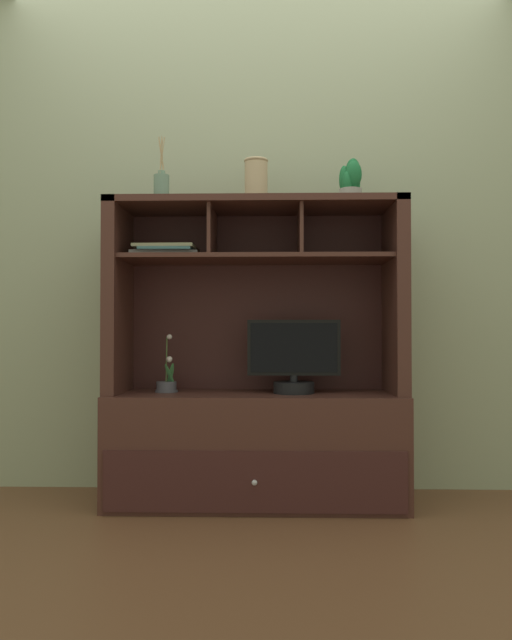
# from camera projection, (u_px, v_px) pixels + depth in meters

# --- Properties ---
(floor_plane) EXTENTS (6.00, 6.00, 0.02)m
(floor_plane) POSITION_uv_depth(u_px,v_px,m) (256.00, 504.00, 2.85)
(floor_plane) COLOR brown
(floor_plane) RESTS_ON ground
(back_wall) EXTENTS (6.00, 0.02, 2.80)m
(back_wall) POSITION_uv_depth(u_px,v_px,m) (257.00, 211.00, 3.14)
(back_wall) COLOR #9DA785
(back_wall) RESTS_ON ground
(media_console) EXTENTS (1.35, 0.49, 1.39)m
(media_console) POSITION_uv_depth(u_px,v_px,m) (256.00, 409.00, 2.86)
(media_console) COLOR #47271F
(media_console) RESTS_ON ground
(tv_monitor) EXTENTS (0.43, 0.19, 0.34)m
(tv_monitor) POSITION_uv_depth(u_px,v_px,m) (294.00, 361.00, 2.83)
(tv_monitor) COLOR black
(tv_monitor) RESTS_ON media_console
(potted_orchid) EXTENTS (0.11, 0.11, 0.27)m
(potted_orchid) POSITION_uv_depth(u_px,v_px,m) (167.00, 384.00, 2.89)
(potted_orchid) COLOR #4C4B56
(potted_orchid) RESTS_ON media_console
(magazine_stack_left) EXTENTS (0.32, 0.27, 0.05)m
(magazine_stack_left) POSITION_uv_depth(u_px,v_px,m) (167.00, 252.00, 2.86)
(magazine_stack_left) COLOR slate
(magazine_stack_left) RESTS_ON media_console
(diffuser_bottle) EXTENTS (0.07, 0.07, 0.30)m
(diffuser_bottle) POSITION_uv_depth(u_px,v_px,m) (162.00, 188.00, 2.86)
(diffuser_bottle) COLOR slate
(diffuser_bottle) RESTS_ON media_console
(potted_succulent) EXTENTS (0.12, 0.12, 0.20)m
(potted_succulent) POSITION_uv_depth(u_px,v_px,m) (350.00, 183.00, 2.85)
(potted_succulent) COLOR gray
(potted_succulent) RESTS_ON media_console
(ceramic_vase) EXTENTS (0.11, 0.11, 0.21)m
(ceramic_vase) POSITION_uv_depth(u_px,v_px,m) (256.00, 181.00, 2.89)
(ceramic_vase) COLOR tan
(ceramic_vase) RESTS_ON media_console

